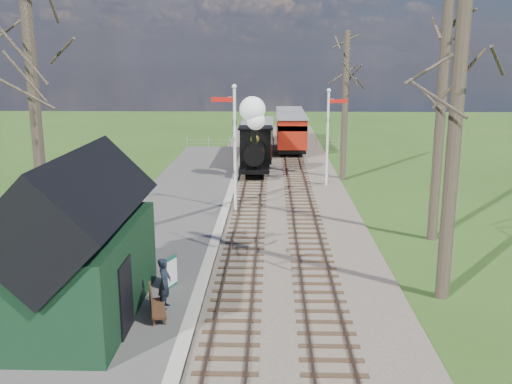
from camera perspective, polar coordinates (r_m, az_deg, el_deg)
distant_hills at (r=79.00m, az=1.79°, el=-4.13°), size 114.40×48.00×22.02m
ballast_bed at (r=33.82m, az=1.96°, el=0.69°), size 8.00×60.00×0.10m
track_near at (r=33.82m, az=-0.24°, el=0.79°), size 1.60×60.00×0.15m
track_far at (r=33.84m, az=4.16°, el=0.76°), size 1.60×60.00×0.15m
platform at (r=26.45m, az=-8.42°, el=-2.92°), size 5.00×44.00×0.20m
coping_strip at (r=26.15m, az=-3.45°, el=-2.97°), size 0.40×44.00×0.21m
station_shed at (r=16.75m, az=-17.27°, el=-5.23°), size 3.25×6.30×4.78m
semaphore_near at (r=27.33m, az=-2.28°, el=5.29°), size 1.22×0.24×6.22m
semaphore_far at (r=33.42m, az=7.31°, el=6.19°), size 1.22×0.24×5.72m
bare_trees at (r=21.22m, az=2.32°, el=7.31°), size 15.51×22.39×12.00m
fence_line at (r=47.51m, az=0.67°, el=4.96°), size 12.60×0.08×1.00m
locomotive at (r=36.11m, az=-0.13°, el=5.10°), size 2.00×4.66×4.99m
coach at (r=42.20m, az=0.14°, el=5.45°), size 2.33×7.99×2.45m
red_carriage_a at (r=45.25m, az=3.56°, el=5.95°), size 2.33×5.77×2.45m
red_carriage_b at (r=50.70m, az=3.35°, el=6.74°), size 2.33×5.77×2.45m
sign_board at (r=18.66m, az=-8.52°, el=-7.94°), size 0.33×0.67×1.01m
bench at (r=16.80m, az=-10.14°, el=-10.96°), size 0.75×1.46×0.80m
person at (r=17.14m, az=-9.12°, el=-8.99°), size 0.41×0.59×1.53m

